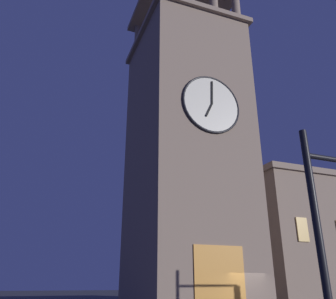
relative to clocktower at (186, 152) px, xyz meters
name	(u,v)px	position (x,y,z in m)	size (l,w,h in m)	color
clocktower	(186,152)	(0.00, 0.00, 0.00)	(8.06, 9.15, 28.26)	gray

